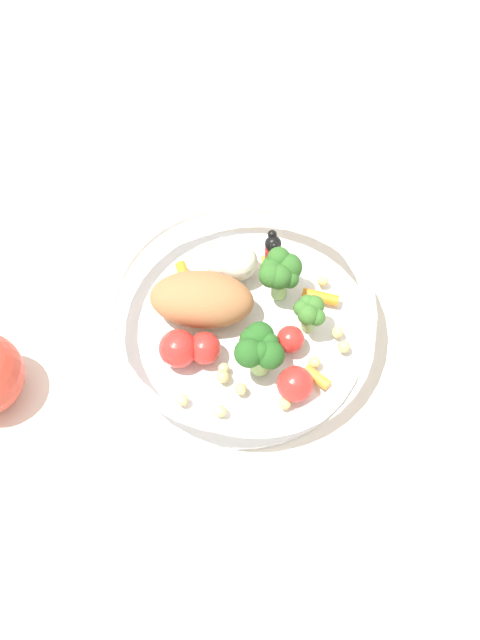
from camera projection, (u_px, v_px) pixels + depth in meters
name	position (u px, v px, depth m)	size (l,w,h in m)	color
ground_plane	(228.00, 334.00, 0.82)	(2.40, 2.40, 0.00)	silver
food_container	(239.00, 312.00, 0.79)	(0.23, 0.23, 0.06)	white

